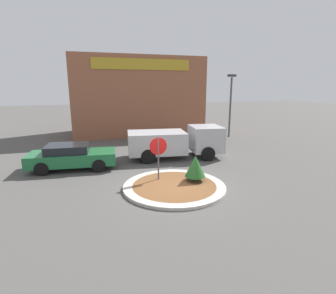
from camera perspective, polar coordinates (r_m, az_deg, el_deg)
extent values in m
plane|color=#514F4C|center=(11.80, 1.37, -8.87)|extent=(120.00, 120.00, 0.00)
cylinder|color=#BCB7AD|center=(11.77, 1.37, -8.58)|extent=(4.55, 4.55, 0.13)
cylinder|color=brown|center=(11.77, 1.37, -8.57)|extent=(3.73, 3.73, 0.13)
cylinder|color=#4C4C51|center=(12.19, -2.12, -2.79)|extent=(0.07, 0.07, 2.16)
cylinder|color=#B71414|center=(12.03, -2.14, 0.17)|extent=(0.82, 0.03, 0.82)
cylinder|color=brown|center=(12.30, 5.90, -6.83)|extent=(0.08, 0.08, 0.21)
cone|color=#235623|center=(12.11, 5.97, -4.15)|extent=(0.96, 0.96, 1.00)
cube|color=#B2B2B7|center=(16.89, 8.19, 1.86)|extent=(2.14, 2.39, 1.57)
cube|color=#B2B2B7|center=(16.23, -2.48, 1.05)|extent=(3.77, 2.72, 1.30)
cube|color=black|center=(17.05, 10.32, 2.83)|extent=(0.29, 1.93, 0.55)
cylinder|color=black|center=(17.97, 6.57, 0.17)|extent=(0.89, 0.36, 0.86)
cylinder|color=black|center=(16.02, 8.66, -1.47)|extent=(0.89, 0.36, 0.86)
cylinder|color=black|center=(17.32, -5.01, -0.28)|extent=(0.89, 0.36, 0.86)
cylinder|color=black|center=(15.29, -4.34, -2.06)|extent=(0.89, 0.36, 0.86)
cube|color=#93563D|center=(25.70, -6.87, 10.95)|extent=(11.79, 6.00, 7.02)
cube|color=#B28E23|center=(22.79, -5.60, 17.52)|extent=(8.25, 0.08, 0.90)
cube|color=#1E6638|center=(15.14, -20.00, -2.23)|extent=(4.69, 2.33, 0.65)
cube|color=black|center=(15.06, -21.01, -0.30)|extent=(2.33, 1.87, 0.43)
cylinder|color=black|center=(15.90, -14.49, -2.16)|extent=(0.72, 0.28, 0.70)
cylinder|color=black|center=(14.23, -14.81, -3.96)|extent=(0.72, 0.28, 0.70)
cylinder|color=black|center=(16.30, -24.39, -2.55)|extent=(0.72, 0.28, 0.70)
cylinder|color=black|center=(14.68, -25.82, -4.33)|extent=(0.72, 0.28, 0.70)
cylinder|color=#4C4C51|center=(23.90, 13.39, 8.32)|extent=(0.16, 0.16, 5.17)
cube|color=#38383D|center=(23.84, 13.75, 14.88)|extent=(0.70, 0.30, 0.20)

